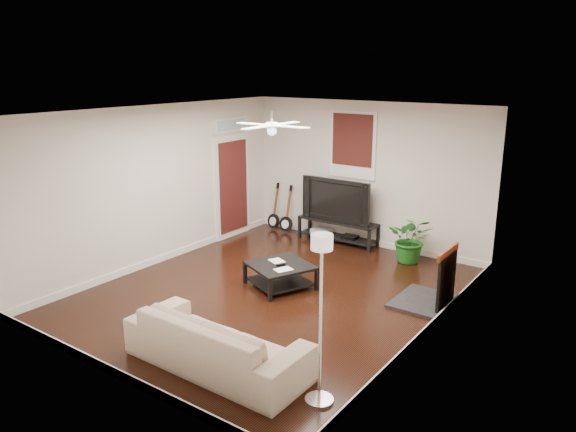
% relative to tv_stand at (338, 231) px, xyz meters
% --- Properties ---
extents(room, '(5.01, 6.01, 2.81)m').
position_rel_tv_stand_xyz_m(room, '(0.47, -2.78, 1.17)').
color(room, black).
rests_on(room, ground).
extents(brick_accent, '(0.02, 2.20, 2.80)m').
position_rel_tv_stand_xyz_m(brick_accent, '(2.96, -1.78, 1.17)').
color(brick_accent, '#A95936').
rests_on(brick_accent, floor).
extents(fireplace, '(0.80, 1.10, 0.92)m').
position_rel_tv_stand_xyz_m(fireplace, '(2.67, -1.78, 0.23)').
color(fireplace, black).
rests_on(fireplace, floor).
extents(window_back, '(1.00, 0.06, 1.30)m').
position_rel_tv_stand_xyz_m(window_back, '(0.17, 0.19, 1.72)').
color(window_back, black).
rests_on(window_back, wall_back).
extents(door_left, '(0.08, 1.00, 2.50)m').
position_rel_tv_stand_xyz_m(door_left, '(-1.99, -0.88, 1.02)').
color(door_left, white).
rests_on(door_left, wall_left).
extents(tv_stand, '(1.65, 0.44, 0.46)m').
position_rel_tv_stand_xyz_m(tv_stand, '(0.00, 0.00, 0.00)').
color(tv_stand, black).
rests_on(tv_stand, floor).
extents(tv, '(1.48, 0.19, 0.85)m').
position_rel_tv_stand_xyz_m(tv, '(0.00, 0.02, 0.66)').
color(tv, black).
rests_on(tv, tv_stand).
extents(coffee_table, '(1.18, 1.18, 0.38)m').
position_rel_tv_stand_xyz_m(coffee_table, '(0.43, -2.53, -0.04)').
color(coffee_table, black).
rests_on(coffee_table, floor).
extents(sofa, '(2.29, 0.90, 0.67)m').
position_rel_tv_stand_xyz_m(sofa, '(1.27, -4.92, 0.10)').
color(sofa, '#C6AA94').
rests_on(sofa, floor).
extents(floor_lamp, '(0.31, 0.31, 1.86)m').
position_rel_tv_stand_xyz_m(floor_lamp, '(2.62, -4.82, 0.70)').
color(floor_lamp, silver).
rests_on(floor_lamp, floor).
extents(potted_plant, '(0.94, 0.87, 0.87)m').
position_rel_tv_stand_xyz_m(potted_plant, '(1.66, -0.24, 0.20)').
color(potted_plant, '#1B5F1B').
rests_on(potted_plant, floor).
extents(guitar_left, '(0.34, 0.26, 1.01)m').
position_rel_tv_stand_xyz_m(guitar_left, '(-1.59, -0.03, 0.28)').
color(guitar_left, black).
rests_on(guitar_left, floor).
extents(guitar_right, '(0.32, 0.22, 1.01)m').
position_rel_tv_stand_xyz_m(guitar_right, '(-1.24, -0.06, 0.28)').
color(guitar_right, black).
rests_on(guitar_right, floor).
extents(ceiling_fan, '(1.24, 1.24, 0.32)m').
position_rel_tv_stand_xyz_m(ceiling_fan, '(0.47, -2.78, 2.37)').
color(ceiling_fan, white).
rests_on(ceiling_fan, ceiling).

